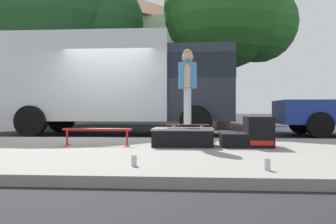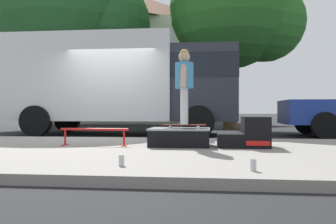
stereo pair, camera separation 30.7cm
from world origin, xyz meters
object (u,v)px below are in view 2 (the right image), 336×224
Objects in this scene: box_truck at (125,80)px; street_tree_neighbour at (75,11)px; soda_can at (121,160)px; skateboard at (184,125)px; grind_rail at (94,133)px; skate_box at (180,136)px; street_tree_main at (237,11)px; kicker_ramp at (247,134)px; skater_kid at (184,80)px; soda_can_b at (253,165)px.

box_truck is 0.84× the size of street_tree_neighbour.
skateboard is at bearing 76.76° from soda_can.
grind_rail reaches higher than soda_can.
skate_box reaches higher than grind_rail.
street_tree_main is at bearing 79.30° from skateboard.
street_tree_neighbour reaches higher than skateboard.
box_truck is (-3.29, 4.63, 1.36)m from kicker_ramp.
skate_box is at bearing -101.26° from street_tree_main.
skate_box is 0.22m from skateboard.
skate_box is 1.02m from skater_kid.
kicker_ramp is 0.70× the size of grind_rail.
street_tree_main is 0.89× the size of street_tree_neighbour.
soda_can_b is at bearing -94.42° from kicker_ramp.
box_truck reaches higher than grind_rail.
street_tree_main reaches higher than soda_can_b.
skate_box is 8.58× the size of soda_can_b.
street_tree_neighbour reaches higher than street_tree_main.
skater_kid reaches higher than kicker_ramp.
skate_box is 2.79m from soda_can_b.
skate_box is at bearing 78.65° from soda_can.
skater_kid is 2.71m from soda_can.
skate_box is at bearing -58.78° from street_tree_neighbour.
skate_box is 1.22× the size of kicker_ramp.
street_tree_main is at bearing 78.74° from skate_box.
street_tree_main is at bearing 68.96° from grind_rail.
street_tree_main reaches higher than skater_kid.
street_tree_neighbour is (-3.71, 8.78, 4.71)m from grind_rail.
skater_kid is 0.18× the size of street_tree_main.
skater_kid is 2.97m from soda_can_b.
skateboard is at bearing 2.55° from grind_rail.
skateboard is (-1.12, -0.01, 0.16)m from kicker_ramp.
skater_kid is at bearing -179.49° from kicker_ramp.
kicker_ramp is 9.37m from street_tree_main.
skateboard reaches higher than soda_can_b.
soda_can_b is (1.48, -0.19, 0.00)m from soda_can.
skate_box is 0.13× the size of street_tree_neighbour.
skater_kid is 0.20× the size of box_truck.
skater_kid is 10.77× the size of soda_can_b.
skateboard is 0.81m from skater_kid.
soda_can_b is 13.82m from street_tree_neighbour.
kicker_ramp is 1.48m from skater_kid.
grind_rail is at bearing 114.92° from soda_can.
kicker_ramp is at bearing 55.10° from soda_can.
street_tree_main is (2.13, 10.68, 4.56)m from soda_can.
grind_rail is 0.15× the size of street_tree_neighbour.
skater_kid reaches higher than skateboard.
street_tree_neighbour is (-4.79, 11.11, 4.88)m from soda_can.
kicker_ramp reaches higher than soda_can.
skater_kid is 0.16× the size of street_tree_neighbour.
kicker_ramp is at bearing -54.58° from box_truck.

